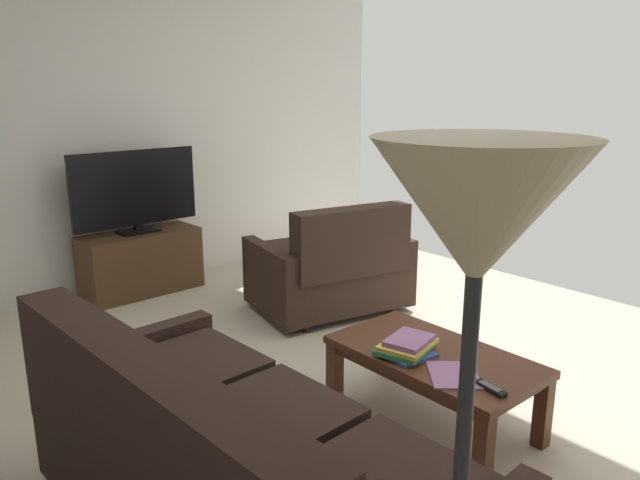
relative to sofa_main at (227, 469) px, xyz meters
The scene contains 11 objects.
ground_plane 1.46m from the sofa_main, 68.99° to the right, with size 5.68×5.09×0.01m, color beige.
wall_right 3.75m from the sofa_main, 21.49° to the right, with size 0.12×5.09×2.90m, color white.
sofa_main is the anchor object (origin of this frame).
loveseat_near 2.57m from the sofa_main, 50.36° to the right, with size 1.00×1.25×0.87m.
coffee_table 1.29m from the sofa_main, 85.44° to the right, with size 1.05×0.58×0.40m.
floor_lamp 1.52m from the sofa_main, behind, with size 0.35×0.35×1.63m.
tv_stand 3.21m from the sofa_main, 19.04° to the right, with size 0.44×0.98×0.53m.
flat_tv 3.25m from the sofa_main, 19.07° to the right, with size 0.21×1.07×0.68m.
book_stack 1.19m from the sofa_main, 81.19° to the right, with size 0.30×0.34×0.09m.
tv_remote 1.21m from the sofa_main, 104.90° to the right, with size 0.17×0.07×0.02m.
loose_magazine 1.16m from the sofa_main, 95.87° to the right, with size 0.22×0.27×0.01m, color #996699.
Camera 1 is at (-2.16, 2.30, 1.71)m, focal length 33.84 mm.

